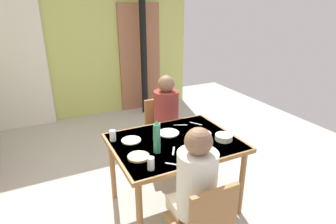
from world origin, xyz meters
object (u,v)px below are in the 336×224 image
(chair_near_diner, at_px, (204,224))
(person_far_diner, at_px, (167,111))
(dining_table, at_px, (175,148))
(person_near_diner, at_px, (196,182))
(water_bottle_green_near, at_px, (157,137))
(serving_bowl_center, at_px, (224,137))
(chair_far_diner, at_px, (162,128))

(chair_near_diner, height_order, person_far_diner, person_far_diner)
(dining_table, xyz_separation_m, person_far_diner, (0.25, 0.69, 0.11))
(person_near_diner, height_order, water_bottle_green_near, person_near_diner)
(person_near_diner, relative_size, water_bottle_green_near, 2.49)
(person_far_diner, xyz_separation_m, serving_bowl_center, (0.19, -0.88, 0.00))
(person_far_diner, height_order, water_bottle_green_near, person_far_diner)
(dining_table, relative_size, chair_far_diner, 1.39)
(serving_bowl_center, bearing_deg, chair_near_diner, -134.46)
(chair_far_diner, height_order, water_bottle_green_near, water_bottle_green_near)
(dining_table, bearing_deg, serving_bowl_center, -23.23)
(chair_far_diner, height_order, person_far_diner, person_far_diner)
(chair_far_diner, distance_m, serving_bowl_center, 1.07)
(chair_far_diner, relative_size, serving_bowl_center, 5.12)
(chair_far_diner, distance_m, person_near_diner, 1.60)
(person_near_diner, relative_size, person_far_diner, 1.00)
(dining_table, distance_m, serving_bowl_center, 0.49)
(chair_near_diner, distance_m, chair_far_diner, 1.71)
(chair_far_diner, bearing_deg, person_near_diner, 74.06)
(chair_near_diner, height_order, person_near_diner, person_near_diner)
(person_far_diner, height_order, serving_bowl_center, person_far_diner)
(chair_near_diner, xyz_separation_m, chair_far_diner, (0.43, 1.65, 0.00))
(person_far_diner, relative_size, water_bottle_green_near, 2.49)
(serving_bowl_center, bearing_deg, person_far_diner, 102.33)
(chair_far_diner, height_order, person_near_diner, person_near_diner)
(chair_near_diner, bearing_deg, chair_far_diner, 75.32)
(person_near_diner, xyz_separation_m, water_bottle_green_near, (-0.06, 0.57, 0.12))
(dining_table, height_order, chair_far_diner, chair_far_diner)
(chair_far_diner, xyz_separation_m, person_near_diner, (-0.43, -1.52, 0.28))
(dining_table, distance_m, person_far_diner, 0.74)
(person_near_diner, distance_m, serving_bowl_center, 0.80)
(person_far_diner, bearing_deg, chair_near_diner, 74.06)
(person_near_diner, relative_size, serving_bowl_center, 4.53)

